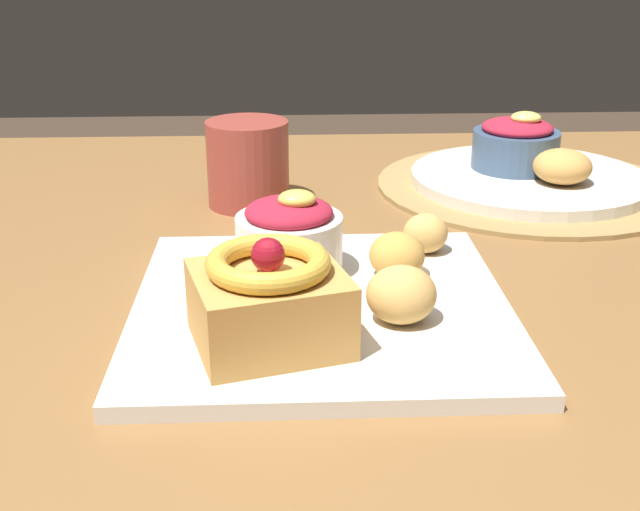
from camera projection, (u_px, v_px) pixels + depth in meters
name	position (u px, v px, depth m)	size (l,w,h in m)	color
dining_table	(245.00, 366.00, 0.70)	(1.44, 0.99, 0.73)	brown
woven_placemat	(528.00, 186.00, 0.90)	(0.34, 0.34, 0.01)	#997A47
front_plate	(321.00, 308.00, 0.60)	(0.28, 0.28, 0.01)	silver
cake_slice	(269.00, 299.00, 0.53)	(0.12, 0.11, 0.07)	#C68E47
berry_ramekin	(289.00, 237.00, 0.63)	(0.08, 0.08, 0.07)	white
fritter_front	(401.00, 295.00, 0.56)	(0.05, 0.04, 0.04)	tan
fritter_middle	(397.00, 255.00, 0.63)	(0.04, 0.05, 0.04)	gold
fritter_back	(425.00, 233.00, 0.68)	(0.04, 0.03, 0.03)	tan
back_plate	(529.00, 179.00, 0.89)	(0.26, 0.26, 0.01)	silver
back_ramekin	(516.00, 144.00, 0.90)	(0.10, 0.10, 0.07)	#3D5675
back_pastry	(562.00, 166.00, 0.85)	(0.06, 0.06, 0.04)	#C68E47
coffee_mug	(245.00, 164.00, 0.83)	(0.08, 0.08, 0.09)	#993D33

